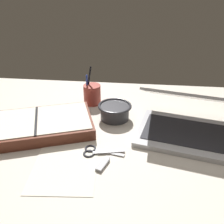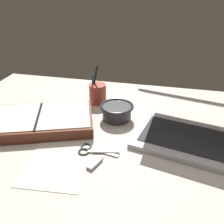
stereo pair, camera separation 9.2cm
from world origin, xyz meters
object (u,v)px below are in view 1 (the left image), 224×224
(bowl, at_px, (115,111))
(pen_cup, at_px, (92,94))
(scissors, at_px, (95,151))
(planner, at_px, (37,125))
(laptop, at_px, (188,121))

(bowl, xyz_separation_m, pen_cup, (-0.12, 0.12, 0.01))
(scissors, bearing_deg, planner, 155.48)
(bowl, xyz_separation_m, scissors, (-0.04, -0.23, -0.03))
(pen_cup, bearing_deg, scissors, -78.57)
(laptop, distance_m, pen_cup, 0.44)
(laptop, relative_size, planner, 0.87)
(scissors, bearing_deg, bowl, 79.20)
(laptop, xyz_separation_m, scissors, (-0.32, -0.15, -0.05))
(pen_cup, distance_m, scissors, 0.36)
(laptop, xyz_separation_m, planner, (-0.55, -0.04, -0.03))
(laptop, height_order, pen_cup, laptop)
(laptop, height_order, scissors, laptop)
(bowl, distance_m, scissors, 0.23)
(bowl, height_order, planner, bowl)
(bowl, xyz_separation_m, planner, (-0.28, -0.12, -0.01))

